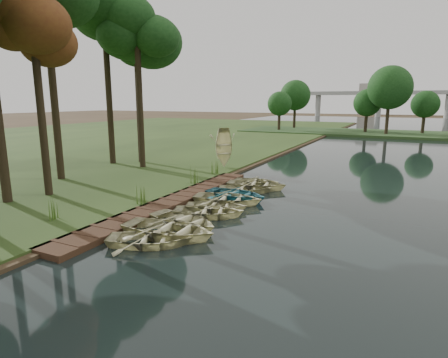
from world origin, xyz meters
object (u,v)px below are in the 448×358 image
at_px(boardwalk, 172,202).
at_px(rowboat_1, 168,227).
at_px(rowboat_0, 150,237).
at_px(stored_rowboat, 223,163).
at_px(rowboat_2, 183,219).

bearing_deg(boardwalk, rowboat_1, -57.51).
bearing_deg(boardwalk, rowboat_0, -64.15).
distance_m(boardwalk, stored_rowboat, 10.41).
bearing_deg(rowboat_2, rowboat_1, -161.24).
bearing_deg(boardwalk, stored_rowboat, 100.58).
height_order(boardwalk, stored_rowboat, stored_rowboat).
bearing_deg(rowboat_0, stored_rowboat, -8.32).
bearing_deg(stored_rowboat, rowboat_1, -125.98).
relative_size(boardwalk, rowboat_1, 3.98).
height_order(rowboat_1, rowboat_2, rowboat_1).
xyz_separation_m(boardwalk, rowboat_1, (2.70, -4.24, 0.32)).
distance_m(rowboat_0, stored_rowboat, 16.15).
distance_m(rowboat_1, stored_rowboat, 15.18).
bearing_deg(rowboat_1, rowboat_0, 169.15).
height_order(rowboat_2, stored_rowboat, stored_rowboat).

